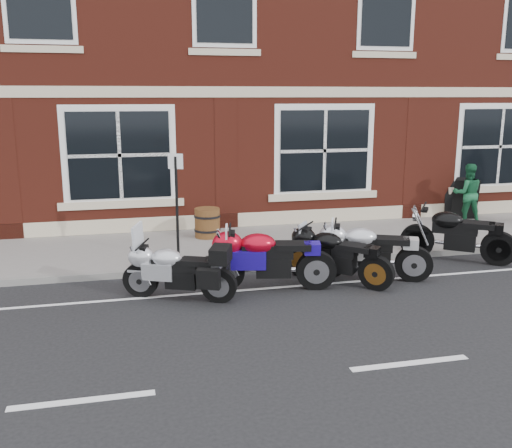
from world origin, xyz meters
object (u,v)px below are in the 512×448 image
at_px(moto_sport_red, 268,257).
at_px(parking_sign, 177,199).
at_px(barrel_planter, 207,223).
at_px(moto_sport_black, 337,254).
at_px(moto_naked_black, 455,232).
at_px(moto_touring_silver, 176,269).
at_px(a_board_sign, 461,198).
at_px(moto_sport_silver, 369,249).
at_px(pedestrian_right, 467,193).

bearing_deg(moto_sport_red, parking_sign, 47.94).
height_order(barrel_planter, parking_sign, parking_sign).
relative_size(moto_sport_black, barrel_planter, 2.32).
height_order(moto_sport_red, moto_naked_black, moto_sport_red).
bearing_deg(moto_naked_black, moto_touring_silver, 136.87).
height_order(a_board_sign, barrel_planter, a_board_sign).
height_order(moto_sport_red, parking_sign, parking_sign).
xyz_separation_m(a_board_sign, parking_sign, (-7.70, -2.14, 0.68)).
bearing_deg(moto_sport_red, moto_sport_black, -74.57).
bearing_deg(a_board_sign, parking_sign, -144.24).
bearing_deg(moto_naked_black, moto_sport_silver, 145.23).
height_order(moto_sport_red, a_board_sign, a_board_sign).
xyz_separation_m(moto_touring_silver, moto_sport_black, (2.90, 0.20, 0.01)).
relative_size(pedestrian_right, a_board_sign, 1.42).
bearing_deg(pedestrian_right, parking_sign, 27.68).
relative_size(moto_sport_black, a_board_sign, 1.46).
distance_m(moto_touring_silver, parking_sign, 2.19).
relative_size(pedestrian_right, parking_sign, 0.72).
xyz_separation_m(a_board_sign, barrel_planter, (-6.87, -0.54, -0.20)).
relative_size(moto_touring_silver, moto_naked_black, 0.96).
relative_size(moto_naked_black, barrel_planter, 2.83).
relative_size(moto_naked_black, parking_sign, 0.91).
xyz_separation_m(moto_touring_silver, moto_naked_black, (5.78, 0.99, 0.07)).
height_order(moto_naked_black, pedestrian_right, pedestrian_right).
bearing_deg(moto_sport_black, a_board_sign, -6.92).
bearing_deg(pedestrian_right, moto_sport_silver, 54.31).
height_order(moto_sport_red, moto_sport_silver, moto_sport_red).
bearing_deg(moto_sport_black, pedestrian_right, -9.73).
bearing_deg(a_board_sign, pedestrian_right, -88.20).
bearing_deg(moto_sport_silver, moto_sport_red, 117.06).
distance_m(moto_naked_black, a_board_sign, 3.83).
height_order(moto_sport_black, moto_naked_black, moto_naked_black).
bearing_deg(moto_touring_silver, moto_sport_silver, -61.50).
height_order(pedestrian_right, a_board_sign, pedestrian_right).
height_order(moto_touring_silver, moto_naked_black, moto_touring_silver).
bearing_deg(moto_naked_black, moto_sport_black, 142.50).
bearing_deg(moto_sport_black, parking_sign, 100.61).
xyz_separation_m(moto_sport_red, moto_sport_black, (1.30, 0.08, -0.06)).
distance_m(moto_naked_black, barrel_planter, 5.41).
distance_m(moto_sport_silver, barrel_planter, 4.19).
distance_m(moto_sport_black, moto_sport_silver, 0.65).
bearing_deg(parking_sign, a_board_sign, 36.73).
height_order(moto_sport_silver, pedestrian_right, pedestrian_right).
relative_size(moto_sport_black, pedestrian_right, 1.03).
distance_m(moto_sport_red, moto_sport_black, 1.31).
xyz_separation_m(moto_naked_black, pedestrian_right, (1.98, 2.67, 0.29)).
xyz_separation_m(pedestrian_right, barrel_planter, (-6.70, -0.03, -0.42)).
relative_size(moto_touring_silver, barrel_planter, 2.72).
bearing_deg(moto_sport_silver, moto_touring_silver, 117.24).
bearing_deg(moto_touring_silver, barrel_planter, 8.02).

